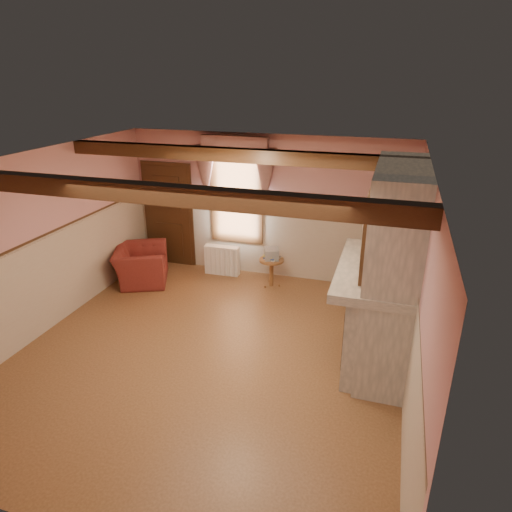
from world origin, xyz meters
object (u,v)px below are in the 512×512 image
(radiator, at_px, (222,260))
(mantel_clock, at_px, (382,240))
(oil_lamp, at_px, (381,244))
(armchair, at_px, (141,265))
(side_table, at_px, (271,272))
(bowl, at_px, (378,265))

(radiator, height_order, mantel_clock, mantel_clock)
(radiator, height_order, oil_lamp, oil_lamp)
(oil_lamp, bearing_deg, armchair, 170.33)
(armchair, xyz_separation_m, side_table, (2.49, 0.57, -0.07))
(armchair, height_order, mantel_clock, mantel_clock)
(radiator, relative_size, oil_lamp, 2.50)
(radiator, distance_m, bowl, 3.92)
(radiator, xyz_separation_m, oil_lamp, (3.09, -1.56, 1.26))
(side_table, bearing_deg, mantel_clock, -28.14)
(side_table, xyz_separation_m, bowl, (1.98, -1.89, 1.19))
(radiator, distance_m, mantel_clock, 3.56)
(mantel_clock, bearing_deg, bowl, -90.00)
(side_table, distance_m, bowl, 2.99)
(side_table, relative_size, oil_lamp, 1.96)
(bowl, height_order, mantel_clock, mantel_clock)
(radiator, bearing_deg, mantel_clock, -24.44)
(radiator, xyz_separation_m, bowl, (3.09, -2.12, 1.17))
(armchair, bearing_deg, side_table, -100.80)
(bowl, bearing_deg, side_table, 136.39)
(bowl, bearing_deg, armchair, 163.50)
(bowl, bearing_deg, oil_lamp, 90.00)
(side_table, xyz_separation_m, radiator, (-1.10, 0.23, 0.02))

